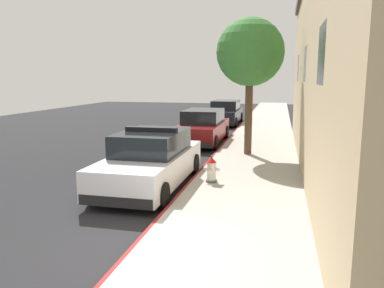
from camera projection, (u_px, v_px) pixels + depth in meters
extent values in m
cube|color=#232326|center=(124.00, 148.00, 17.25)|extent=(30.41, 60.00, 0.20)
cube|color=#ADA89E|center=(258.00, 150.00, 15.88)|extent=(3.03, 60.00, 0.16)
cube|color=maroon|center=(221.00, 148.00, 16.23)|extent=(0.08, 60.00, 0.16)
cube|color=black|center=(323.00, 54.00, 6.88)|extent=(0.06, 1.30, 1.10)
cube|color=black|center=(306.00, 64.00, 11.75)|extent=(0.06, 1.30, 1.10)
cube|color=black|center=(299.00, 68.00, 16.62)|extent=(0.06, 1.30, 1.10)
cube|color=white|center=(151.00, 166.00, 10.67)|extent=(1.84, 4.80, 0.76)
cube|color=black|center=(152.00, 142.00, 10.70)|extent=(1.64, 2.50, 0.60)
cube|color=black|center=(116.00, 201.00, 8.47)|extent=(1.76, 0.16, 0.24)
cube|color=black|center=(174.00, 159.00, 12.96)|extent=(1.76, 0.16, 0.24)
cylinder|color=black|center=(143.00, 161.00, 12.54)|extent=(0.22, 0.64, 0.64)
cylinder|color=black|center=(194.00, 164.00, 12.16)|extent=(0.22, 0.64, 0.64)
cylinder|color=black|center=(94.00, 191.00, 9.28)|extent=(0.22, 0.64, 0.64)
cylinder|color=black|center=(162.00, 195.00, 8.89)|extent=(0.22, 0.64, 0.64)
cube|color=black|center=(151.00, 129.00, 10.59)|extent=(1.48, 0.20, 0.12)
cube|color=red|center=(139.00, 129.00, 10.67)|extent=(0.44, 0.18, 0.11)
cube|color=#1E33E0|center=(163.00, 130.00, 10.51)|extent=(0.44, 0.18, 0.11)
cube|color=maroon|center=(203.00, 131.00, 17.91)|extent=(1.84, 4.80, 0.76)
cube|color=black|center=(203.00, 116.00, 17.94)|extent=(1.64, 2.50, 0.60)
cube|color=black|center=(191.00, 144.00, 15.71)|extent=(1.76, 0.16, 0.24)
cube|color=black|center=(211.00, 130.00, 20.20)|extent=(1.76, 0.16, 0.24)
cylinder|color=black|center=(193.00, 131.00, 19.78)|extent=(0.22, 0.64, 0.64)
cylinder|color=black|center=(226.00, 132.00, 19.39)|extent=(0.22, 0.64, 0.64)
cylinder|color=black|center=(175.00, 141.00, 16.51)|extent=(0.22, 0.64, 0.64)
cylinder|color=black|center=(214.00, 143.00, 16.13)|extent=(0.22, 0.64, 0.64)
cube|color=black|center=(225.00, 115.00, 25.32)|extent=(1.84, 4.80, 0.76)
cube|color=black|center=(226.00, 105.00, 25.35)|extent=(1.64, 2.50, 0.60)
cube|color=black|center=(220.00, 123.00, 23.12)|extent=(1.76, 0.16, 0.24)
cube|color=black|center=(230.00, 116.00, 27.61)|extent=(1.76, 0.16, 0.24)
cylinder|color=black|center=(217.00, 116.00, 27.19)|extent=(0.22, 0.64, 0.64)
cylinder|color=black|center=(241.00, 117.00, 26.81)|extent=(0.22, 0.64, 0.64)
cylinder|color=black|center=(208.00, 122.00, 23.93)|extent=(0.22, 0.64, 0.64)
cylinder|color=black|center=(235.00, 122.00, 23.54)|extent=(0.22, 0.64, 0.64)
cylinder|color=#4C4C51|center=(211.00, 181.00, 10.65)|extent=(0.32, 0.32, 0.06)
cylinder|color=silver|center=(212.00, 171.00, 10.60)|extent=(0.24, 0.24, 0.50)
cone|color=red|center=(212.00, 160.00, 10.54)|extent=(0.28, 0.28, 0.14)
cylinder|color=#4C4C51|center=(212.00, 156.00, 10.53)|extent=(0.05, 0.05, 0.06)
cylinder|color=silver|center=(206.00, 169.00, 10.63)|extent=(0.10, 0.10, 0.10)
cylinder|color=silver|center=(218.00, 169.00, 10.55)|extent=(0.10, 0.10, 0.10)
cylinder|color=silver|center=(210.00, 172.00, 10.42)|extent=(0.13, 0.12, 0.13)
cylinder|color=brown|center=(249.00, 116.00, 14.33)|extent=(0.28, 0.28, 2.93)
sphere|color=#387A33|center=(250.00, 52.00, 13.93)|extent=(2.49, 2.49, 2.49)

